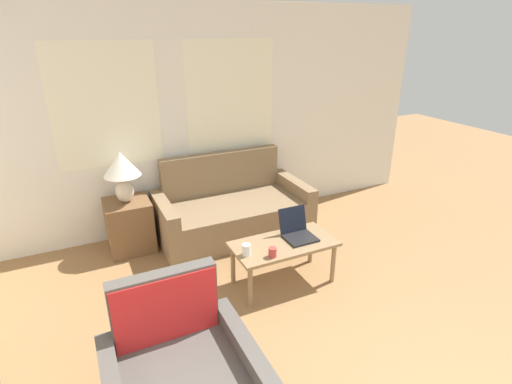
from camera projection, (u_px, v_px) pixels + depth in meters
wall_back at (181, 122)px, 4.61m from camera, size 6.64×0.06×2.60m
couch at (232, 211)px, 4.80m from camera, size 1.78×0.88×0.92m
side_table at (129, 225)px, 4.41m from camera, size 0.47×0.47×0.58m
table_lamp at (122, 169)px, 4.16m from camera, size 0.38×0.38×0.55m
coffee_table at (284, 248)px, 3.77m from camera, size 0.98×0.50×0.44m
laptop at (297, 231)px, 3.84m from camera, size 0.29×0.32×0.26m
cup_navy at (246, 250)px, 3.53m from camera, size 0.08×0.08×0.11m
cup_yellow at (273, 252)px, 3.51m from camera, size 0.07×0.07×0.09m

